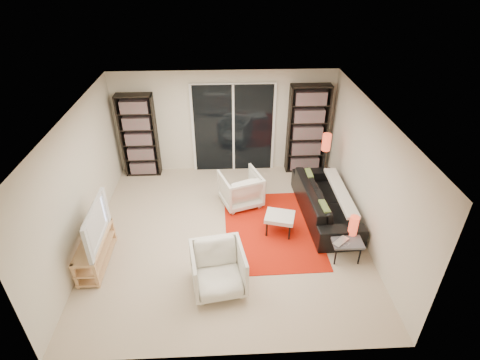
# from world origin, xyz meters

# --- Properties ---
(floor) EXTENTS (5.00, 5.00, 0.00)m
(floor) POSITION_xyz_m (0.00, 0.00, 0.00)
(floor) COLOR #C0AB91
(floor) RESTS_ON ground
(wall_back) EXTENTS (5.00, 0.02, 2.40)m
(wall_back) POSITION_xyz_m (0.00, 2.50, 1.20)
(wall_back) COLOR beige
(wall_back) RESTS_ON ground
(wall_front) EXTENTS (5.00, 0.02, 2.40)m
(wall_front) POSITION_xyz_m (0.00, -2.50, 1.20)
(wall_front) COLOR beige
(wall_front) RESTS_ON ground
(wall_left) EXTENTS (0.02, 5.00, 2.40)m
(wall_left) POSITION_xyz_m (-2.50, 0.00, 1.20)
(wall_left) COLOR beige
(wall_left) RESTS_ON ground
(wall_right) EXTENTS (0.02, 5.00, 2.40)m
(wall_right) POSITION_xyz_m (2.50, 0.00, 1.20)
(wall_right) COLOR beige
(wall_right) RESTS_ON ground
(ceiling) EXTENTS (5.00, 5.00, 0.02)m
(ceiling) POSITION_xyz_m (0.00, 0.00, 2.40)
(ceiling) COLOR white
(ceiling) RESTS_ON wall_back
(sliding_door) EXTENTS (1.92, 0.08, 2.16)m
(sliding_door) POSITION_xyz_m (0.20, 2.46, 1.05)
(sliding_door) COLOR white
(sliding_door) RESTS_ON ground
(bookshelf_left) EXTENTS (0.80, 0.30, 1.95)m
(bookshelf_left) POSITION_xyz_m (-1.95, 2.33, 0.98)
(bookshelf_left) COLOR black
(bookshelf_left) RESTS_ON ground
(bookshelf_right) EXTENTS (0.90, 0.30, 2.10)m
(bookshelf_right) POSITION_xyz_m (1.90, 2.33, 1.05)
(bookshelf_right) COLOR black
(bookshelf_right) RESTS_ON ground
(tv_stand) EXTENTS (0.38, 1.20, 0.50)m
(tv_stand) POSITION_xyz_m (-2.24, -0.67, 0.26)
(tv_stand) COLOR #E9BA7B
(tv_stand) RESTS_ON floor
(tv) EXTENTS (0.17, 1.16, 0.67)m
(tv) POSITION_xyz_m (-2.22, -0.67, 0.83)
(tv) COLOR black
(tv) RESTS_ON tv_stand
(rug) EXTENTS (1.81, 2.42, 0.01)m
(rug) POSITION_xyz_m (0.85, 0.09, 0.01)
(rug) COLOR red
(rug) RESTS_ON floor
(sofa) EXTENTS (0.99, 2.29, 0.66)m
(sofa) POSITION_xyz_m (1.96, 0.49, 0.33)
(sofa) COLOR black
(sofa) RESTS_ON floor
(armchair_back) EXTENTS (0.99, 1.00, 0.72)m
(armchair_back) POSITION_xyz_m (0.29, 0.98, 0.36)
(armchair_back) COLOR silver
(armchair_back) RESTS_ON floor
(armchair_front) EXTENTS (0.92, 0.94, 0.75)m
(armchair_front) POSITION_xyz_m (-0.17, -1.30, 0.38)
(armchair_front) COLOR silver
(armchair_front) RESTS_ON floor
(ottoman) EXTENTS (0.63, 0.56, 0.40)m
(ottoman) POSITION_xyz_m (0.98, -0.01, 0.34)
(ottoman) COLOR silver
(ottoman) RESTS_ON floor
(side_table) EXTENTS (0.52, 0.52, 0.40)m
(side_table) POSITION_xyz_m (2.02, -0.70, 0.36)
(side_table) COLOR #48484E
(side_table) RESTS_ON floor
(laptop) EXTENTS (0.38, 0.37, 0.03)m
(laptop) POSITION_xyz_m (1.93, -0.83, 0.41)
(laptop) COLOR silver
(laptop) RESTS_ON side_table
(table_lamp) EXTENTS (0.16, 0.16, 0.36)m
(table_lamp) POSITION_xyz_m (2.15, -0.59, 0.58)
(table_lamp) COLOR red
(table_lamp) RESTS_ON side_table
(floor_lamp) EXTENTS (0.20, 0.20, 1.35)m
(floor_lamp) POSITION_xyz_m (2.11, 1.43, 1.03)
(floor_lamp) COLOR black
(floor_lamp) RESTS_ON floor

